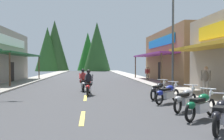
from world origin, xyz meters
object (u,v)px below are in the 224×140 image
at_px(streetlamp_left, 0,26).
at_px(motorcycle_parked_right_1, 221,114).
at_px(motorcycle_parked_right_5, 159,90).
at_px(motorcycle_parked_right_3, 185,99).
at_px(motorcycle_parked_right_2, 201,105).
at_px(pedestrian_browsing, 206,79).
at_px(motorcycle_parked_right_4, 167,93).
at_px(streetlamp_right, 168,28).
at_px(pedestrian_strolling, 147,73).
at_px(rider_cruising_lead, 89,84).
at_px(rider_cruising_trailing, 83,82).

distance_m(streetlamp_left, motorcycle_parked_right_1, 13.95).
bearing_deg(motorcycle_parked_right_5, motorcycle_parked_right_3, -139.61).
bearing_deg(motorcycle_parked_right_3, motorcycle_parked_right_2, -137.43).
bearing_deg(motorcycle_parked_right_1, pedestrian_browsing, 14.92).
bearing_deg(motorcycle_parked_right_4, motorcycle_parked_right_1, -132.02).
xyz_separation_m(motorcycle_parked_right_2, motorcycle_parked_right_5, (-0.09, 5.06, 0.00)).
height_order(streetlamp_left, streetlamp_right, streetlamp_right).
bearing_deg(pedestrian_strolling, rider_cruising_lead, 145.86).
distance_m(motorcycle_parked_right_1, motorcycle_parked_right_5, 6.62).
relative_size(motorcycle_parked_right_4, pedestrian_browsing, 0.94).
relative_size(motorcycle_parked_right_1, rider_cruising_trailing, 0.82).
height_order(motorcycle_parked_right_1, rider_cruising_lead, rider_cruising_lead).
bearing_deg(streetlamp_left, streetlamp_right, -0.88).
distance_m(motorcycle_parked_right_1, motorcycle_parked_right_4, 5.10).
bearing_deg(streetlamp_right, pedestrian_browsing, -55.13).
height_order(motorcycle_parked_right_1, pedestrian_strolling, pedestrian_strolling).
height_order(motorcycle_parked_right_4, motorcycle_parked_right_5, same).
distance_m(motorcycle_parked_right_4, pedestrian_strolling, 15.33).
height_order(streetlamp_right, motorcycle_parked_right_2, streetlamp_right).
relative_size(motorcycle_parked_right_2, pedestrian_browsing, 0.98).
bearing_deg(streetlamp_left, rider_cruising_lead, -9.04).
bearing_deg(streetlamp_right, motorcycle_parked_right_1, -98.55).
bearing_deg(pedestrian_browsing, motorcycle_parked_right_4, -8.56).
height_order(motorcycle_parked_right_5, pedestrian_strolling, pedestrian_strolling).
relative_size(motorcycle_parked_right_2, motorcycle_parked_right_4, 1.04).
bearing_deg(motorcycle_parked_right_1, rider_cruising_trailing, 58.20).
xyz_separation_m(streetlamp_right, motorcycle_parked_right_1, (-1.42, -9.45, -3.78)).
bearing_deg(rider_cruising_lead, motorcycle_parked_right_3, -140.33).
bearing_deg(motorcycle_parked_right_1, motorcycle_parked_right_4, 36.83).
distance_m(streetlamp_right, pedestrian_strolling, 11.34).
height_order(motorcycle_parked_right_2, motorcycle_parked_right_4, same).
height_order(streetlamp_left, pedestrian_strolling, streetlamp_left).
bearing_deg(motorcycle_parked_right_4, motorcycle_parked_right_3, -127.98).
distance_m(streetlamp_left, motorcycle_parked_right_4, 11.10).
distance_m(streetlamp_left, rider_cruising_trailing, 6.45).
height_order(streetlamp_right, pedestrian_browsing, streetlamp_right).
bearing_deg(motorcycle_parked_right_2, motorcycle_parked_right_4, 52.25).
distance_m(rider_cruising_lead, pedestrian_strolling, 13.12).
xyz_separation_m(motorcycle_parked_right_2, pedestrian_browsing, (2.85, 5.66, 0.54)).
bearing_deg(rider_cruising_trailing, motorcycle_parked_right_5, -140.40).
xyz_separation_m(motorcycle_parked_right_1, pedestrian_browsing, (2.97, 7.23, 0.54)).
height_order(streetlamp_right, motorcycle_parked_right_3, streetlamp_right).
distance_m(motorcycle_parked_right_1, pedestrian_browsing, 7.83).
distance_m(motorcycle_parked_right_2, motorcycle_parked_right_4, 3.54).
bearing_deg(rider_cruising_trailing, motorcycle_parked_right_3, -155.42).
bearing_deg(streetlamp_left, motorcycle_parked_right_4, -25.61).
xyz_separation_m(motorcycle_parked_right_4, pedestrian_strolling, (2.48, 15.13, 0.44)).
bearing_deg(motorcycle_parked_right_3, motorcycle_parked_right_1, -138.53).
distance_m(motorcycle_parked_right_5, pedestrian_strolling, 13.84).
bearing_deg(rider_cruising_lead, rider_cruising_trailing, 14.81).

